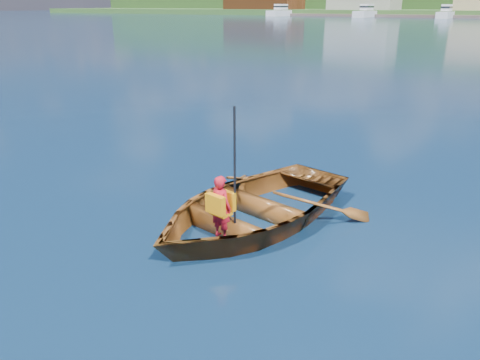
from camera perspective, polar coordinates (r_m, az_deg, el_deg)
ground at (r=8.65m, az=-2.59°, el=-3.51°), size 600.00×600.00×0.00m
rowboat at (r=8.02m, az=1.44°, el=-3.21°), size 3.78×4.76×0.88m
child_paddler at (r=7.18m, az=-2.30°, el=-3.18°), size 0.41×0.39×2.08m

